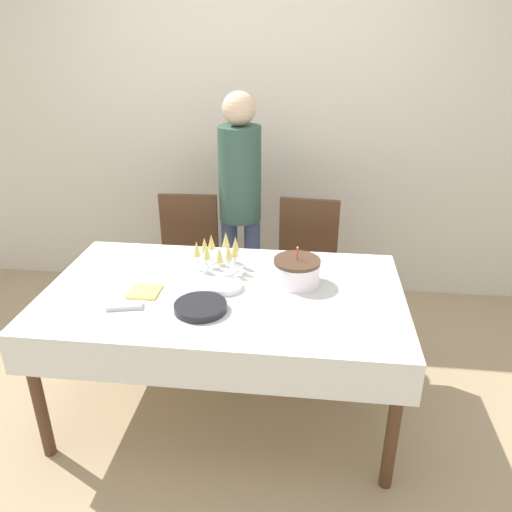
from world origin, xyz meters
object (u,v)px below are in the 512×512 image
object	(u,v)px
dining_chair_far_left	(188,259)
plate_stack_dessert	(225,286)
birthday_cake	(297,271)
dining_chair_far_right	(306,265)
plate_stack_main	(201,307)
champagne_tray	(218,254)
person_standing	(240,192)

from	to	relation	value
dining_chair_far_left	plate_stack_dessert	distance (m)	0.96
birthday_cake	plate_stack_dessert	distance (m)	0.38
dining_chair_far_right	plate_stack_main	xyz separation A→B (m)	(-0.48, -1.06, 0.26)
dining_chair_far_left	dining_chair_far_right	bearing A→B (deg)	-0.01
dining_chair_far_left	dining_chair_far_right	xyz separation A→B (m)	(0.82, -0.00, 0.00)
dining_chair_far_left	plate_stack_dessert	xyz separation A→B (m)	(0.41, -0.83, 0.26)
dining_chair_far_left	birthday_cake	distance (m)	1.10
dining_chair_far_left	plate_stack_dessert	bearing A→B (deg)	-63.55
dining_chair_far_right	plate_stack_main	bearing A→B (deg)	-114.50
birthday_cake	champagne_tray	xyz separation A→B (m)	(-0.43, 0.10, 0.03)
dining_chair_far_left	plate_stack_main	bearing A→B (deg)	-72.44
dining_chair_far_left	person_standing	distance (m)	0.59
dining_chair_far_left	birthday_cake	xyz separation A→B (m)	(0.77, -0.73, 0.31)
dining_chair_far_right	plate_stack_main	world-z (taller)	dining_chair_far_right
dining_chair_far_right	champagne_tray	xyz separation A→B (m)	(-0.48, -0.62, 0.34)
dining_chair_far_left	birthday_cake	bearing A→B (deg)	-43.18
champagne_tray	plate_stack_dessert	world-z (taller)	champagne_tray
dining_chair_far_left	champagne_tray	size ratio (longest dim) A/B	2.94
birthday_cake	plate_stack_dessert	size ratio (longest dim) A/B	1.30
champagne_tray	person_standing	size ratio (longest dim) A/B	0.20
plate_stack_dessert	plate_stack_main	bearing A→B (deg)	-108.71
dining_chair_far_right	plate_stack_dessert	size ratio (longest dim) A/B	5.05
dining_chair_far_left	plate_stack_main	size ratio (longest dim) A/B	3.75
person_standing	birthday_cake	bearing A→B (deg)	-63.42
birthday_cake	dining_chair_far_right	bearing A→B (deg)	86.63
birthday_cake	plate_stack_dessert	bearing A→B (deg)	-164.19
plate_stack_dessert	person_standing	world-z (taller)	person_standing
dining_chair_far_right	dining_chair_far_left	bearing A→B (deg)	179.99
birthday_cake	champagne_tray	distance (m)	0.45
dining_chair_far_right	champagne_tray	bearing A→B (deg)	-127.41
birthday_cake	plate_stack_main	xyz separation A→B (m)	(-0.44, -0.33, -0.05)
dining_chair_far_left	champagne_tray	xyz separation A→B (m)	(0.34, -0.62, 0.34)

